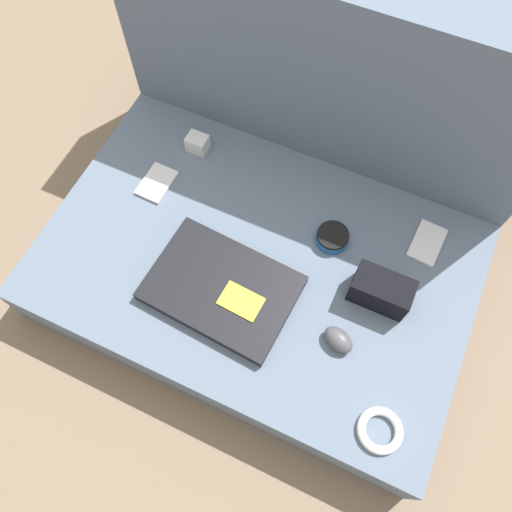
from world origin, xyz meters
The scene contains 11 objects.
ground_plane centered at (0.00, 0.00, 0.00)m, with size 8.00×8.00×0.00m, color #7A6651.
couch_seat centered at (0.00, 0.00, 0.07)m, with size 0.98×0.64×0.14m.
couch_backrest centered at (0.00, 0.42, 0.30)m, with size 0.98×0.20×0.59m.
laptop centered at (-0.04, -0.10, 0.16)m, with size 0.33×0.24×0.03m.
computer_mouse centered at (0.24, -0.10, 0.16)m, with size 0.08×0.06×0.04m.
speaker_puck centered at (0.14, 0.12, 0.16)m, with size 0.08×0.08×0.03m.
phone_silver centered at (0.34, 0.20, 0.15)m, with size 0.07×0.11×0.01m.
phone_black centered at (-0.31, 0.09, 0.15)m, with size 0.07×0.10×0.01m.
camera_pouch centered at (0.28, 0.03, 0.18)m, with size 0.13×0.07×0.08m.
charger_brick centered at (-0.26, 0.22, 0.17)m, with size 0.05×0.04×0.04m.
cable_coil centered at (0.38, -0.24, 0.15)m, with size 0.09×0.09×0.02m.
Camera 1 is at (0.20, -0.43, 1.18)m, focal length 35.00 mm.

